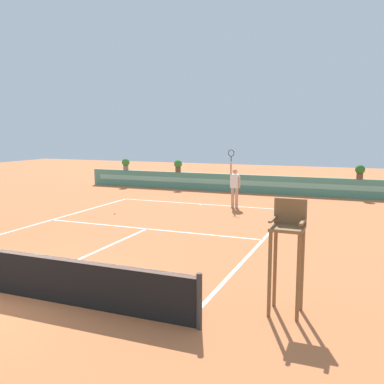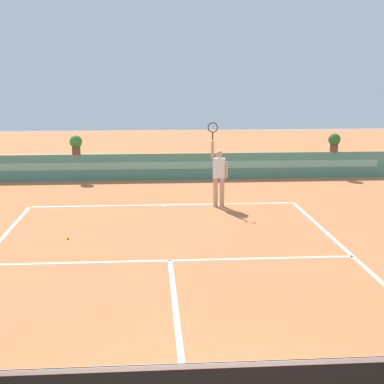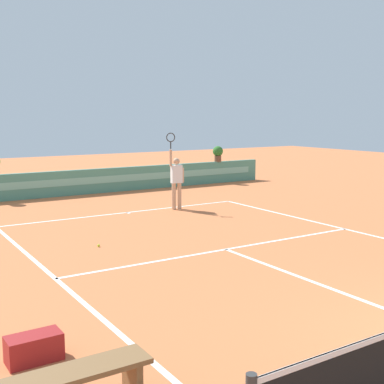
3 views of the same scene
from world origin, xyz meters
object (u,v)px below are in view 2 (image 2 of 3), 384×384
Objects in this scene: potted_plant_far_right at (334,141)px; potted_plant_left at (76,143)px; tennis_player at (219,173)px; tennis_ball_near_baseline at (68,238)px.

potted_plant_left is at bearing 180.00° from potted_plant_far_right.
tennis_ball_near_baseline is at bearing -141.50° from tennis_player.
potted_plant_left is (-4.87, 4.84, 0.36)m from tennis_player.
tennis_player is at bearing 38.50° from tennis_ball_near_baseline.
potted_plant_left is (-9.99, 0.00, 0.00)m from potted_plant_far_right.
potted_plant_far_right is at bearing 0.00° from potted_plant_left.
tennis_ball_near_baseline is 8.29m from potted_plant_left.
tennis_player is 3.57× the size of potted_plant_far_right.
tennis_player is 38.01× the size of tennis_ball_near_baseline.
potted_plant_far_right is (5.12, 4.84, 0.36)m from tennis_player.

